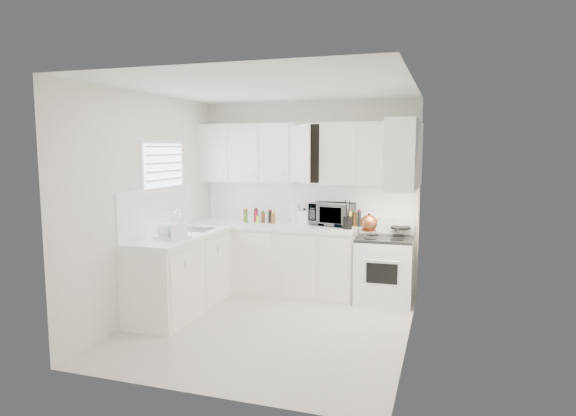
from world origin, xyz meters
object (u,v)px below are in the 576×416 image
at_px(utensil_crock, 348,214).
at_px(stove, 384,261).
at_px(tea_kettle, 369,222).
at_px(rice_cooker, 304,216).
at_px(dish_rack, 172,230).
at_px(microwave, 332,211).

bearing_deg(utensil_crock, stove, 14.78).
xyz_separation_m(tea_kettle, rice_cooker, (-0.91, 0.28, -0.00)).
bearing_deg(tea_kettle, stove, 23.74).
height_order(tea_kettle, utensil_crock, utensil_crock).
xyz_separation_m(stove, utensil_crock, (-0.46, -0.12, 0.60)).
bearing_deg(tea_kettle, dish_rack, -167.34).
distance_m(stove, tea_kettle, 0.57).
bearing_deg(microwave, rice_cooker, -164.21).
relative_size(microwave, dish_rack, 1.52).
distance_m(utensil_crock, dish_rack, 2.18).
bearing_deg(stove, dish_rack, -150.35).
bearing_deg(microwave, dish_rack, -122.75).
height_order(microwave, dish_rack, microwave).
bearing_deg(utensil_crock, tea_kettle, -8.18).
xyz_separation_m(microwave, dish_rack, (-1.52, -1.52, -0.08)).
distance_m(tea_kettle, rice_cooker, 0.96).
bearing_deg(rice_cooker, utensil_crock, -24.96).
bearing_deg(rice_cooker, dish_rack, -131.55).
relative_size(rice_cooker, utensil_crock, 0.56).
xyz_separation_m(stove, rice_cooker, (-1.09, 0.12, 0.52)).
height_order(stove, dish_rack, dish_rack).
distance_m(tea_kettle, utensil_crock, 0.29).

